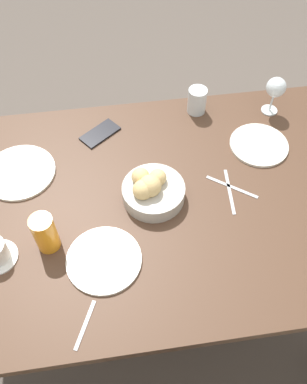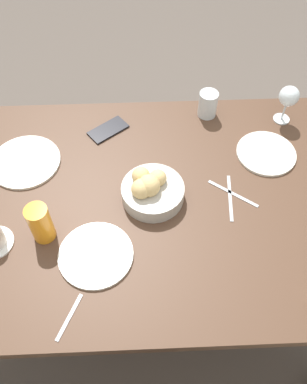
{
  "view_description": "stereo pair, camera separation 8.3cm",
  "coord_description": "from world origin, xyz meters",
  "views": [
    {
      "loc": [
        0.08,
        0.78,
        1.87
      ],
      "look_at": [
        -0.03,
        -0.01,
        0.78
      ],
      "focal_mm": 38.0,
      "sensor_mm": 36.0,
      "label": 1
    },
    {
      "loc": [
        0.0,
        0.79,
        1.87
      ],
      "look_at": [
        -0.03,
        -0.01,
        0.78
      ],
      "focal_mm": 38.0,
      "sensor_mm": 36.0,
      "label": 2
    }
  ],
  "objects": [
    {
      "name": "knife_silver",
      "position": [
        -0.3,
        -0.01,
        0.75
      ],
      "size": [
        0.16,
        0.12,
        0.0
      ],
      "color": "#B7B7BC",
      "rests_on": "dining_table"
    },
    {
      "name": "spoon_coffee",
      "position": [
        0.22,
        0.39,
        0.75
      ],
      "size": [
        0.07,
        0.13,
        0.0
      ],
      "color": "#B7B7BC",
      "rests_on": "dining_table"
    },
    {
      "name": "dining_table",
      "position": [
        0.0,
        0.0,
        0.67
      ],
      "size": [
        1.55,
        0.98,
        0.75
      ],
      "color": "#4C3323",
      "rests_on": "ground_plane"
    },
    {
      "name": "plate_far_center",
      "position": [
        0.15,
        0.2,
        0.76
      ],
      "size": [
        0.23,
        0.23,
        0.01
      ],
      "color": "silver",
      "rests_on": "dining_table"
    },
    {
      "name": "plate_near_left",
      "position": [
        -0.45,
        -0.19,
        0.76
      ],
      "size": [
        0.22,
        0.22,
        0.01
      ],
      "color": "silver",
      "rests_on": "dining_table"
    },
    {
      "name": "plate_near_right",
      "position": [
        0.42,
        -0.18,
        0.76
      ],
      "size": [
        0.25,
        0.25,
        0.01
      ],
      "color": "silver",
      "rests_on": "dining_table"
    },
    {
      "name": "bread_basket",
      "position": [
        -0.02,
        -0.01,
        0.79
      ],
      "size": [
        0.21,
        0.21,
        0.11
      ],
      "color": "#B2ADA3",
      "rests_on": "dining_table"
    },
    {
      "name": "cell_phone",
      "position": [
        0.13,
        -0.33,
        0.76
      ],
      "size": [
        0.16,
        0.15,
        0.01
      ],
      "color": "black",
      "rests_on": "dining_table"
    },
    {
      "name": "juice_glass",
      "position": [
        0.32,
        0.12,
        0.82
      ],
      "size": [
        0.07,
        0.07,
        0.14
      ],
      "color": "orange",
      "rests_on": "dining_table"
    },
    {
      "name": "ground_plane",
      "position": [
        0.0,
        0.0,
        0.0
      ],
      "size": [
        10.0,
        10.0,
        0.0
      ],
      "primitive_type": "plane",
      "color": "#564C44"
    },
    {
      "name": "wine_glass",
      "position": [
        -0.55,
        -0.36,
        0.86
      ],
      "size": [
        0.08,
        0.08,
        0.16
      ],
      "color": "silver",
      "rests_on": "dining_table"
    },
    {
      "name": "fork_silver",
      "position": [
        -0.29,
        0.01,
        0.75
      ],
      "size": [
        0.03,
        0.19,
        0.0
      ],
      "color": "#B7B7BC",
      "rests_on": "dining_table"
    },
    {
      "name": "water_tumbler",
      "position": [
        -0.26,
        -0.41,
        0.8
      ],
      "size": [
        0.07,
        0.07,
        0.1
      ],
      "color": "silver",
      "rests_on": "dining_table"
    }
  ]
}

